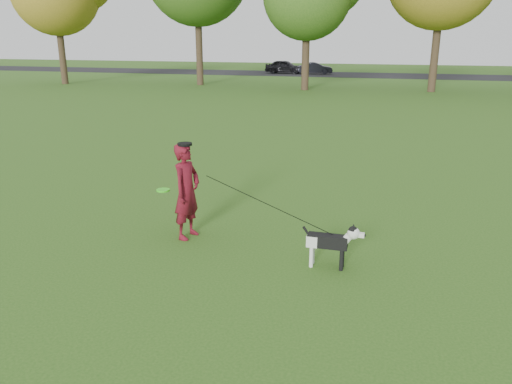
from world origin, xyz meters
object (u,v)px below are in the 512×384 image
(man, at_px, (187,191))
(car_mid, at_px, (315,68))
(dog, at_px, (332,241))
(car_left, at_px, (285,67))

(man, distance_m, car_mid, 40.36)
(car_mid, bearing_deg, dog, 179.40)
(dog, xyz_separation_m, car_left, (-9.79, 40.68, 0.20))
(car_left, bearing_deg, dog, -164.80)
(car_mid, bearing_deg, car_left, 79.80)
(man, height_order, car_left, man)
(dog, height_order, car_left, car_left)
(car_left, xyz_separation_m, car_mid, (2.91, 0.00, -0.10))
(dog, height_order, car_mid, car_mid)
(car_left, height_order, car_mid, car_left)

